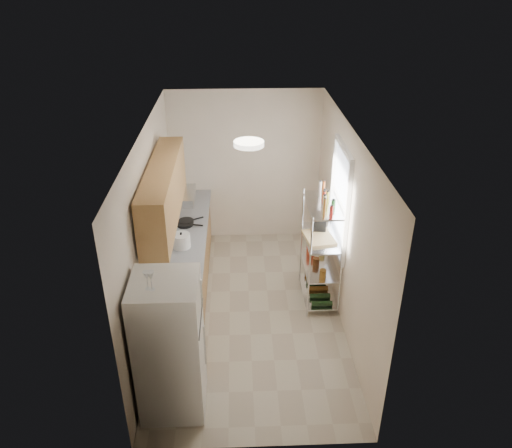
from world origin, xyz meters
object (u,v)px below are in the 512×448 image
at_px(rice_cooker, 182,241).
at_px(frying_pan_large, 185,224).
at_px(refrigerator, 170,347).
at_px(cutting_board, 319,237).
at_px(espresso_machine, 319,220).

xyz_separation_m(rice_cooker, frying_pan_large, (-0.01, 0.63, -0.08)).
distance_m(refrigerator, frying_pan_large, 2.52).
relative_size(cutting_board, espresso_machine, 1.54).
relative_size(refrigerator, espresso_machine, 5.30).
bearing_deg(refrigerator, espresso_machine, 48.42).
relative_size(frying_pan_large, espresso_machine, 0.78).
xyz_separation_m(rice_cooker, espresso_machine, (1.91, 0.22, 0.17)).
bearing_deg(cutting_board, espresso_machine, 81.77).
distance_m(rice_cooker, frying_pan_large, 0.63).
xyz_separation_m(refrigerator, espresso_machine, (1.87, 2.11, 0.35)).
xyz_separation_m(frying_pan_large, cutting_board, (1.88, -0.66, 0.11)).
height_order(refrigerator, frying_pan_large, refrigerator).
xyz_separation_m(rice_cooker, cutting_board, (1.87, -0.04, 0.03)).
distance_m(refrigerator, rice_cooker, 1.90).
distance_m(rice_cooker, espresso_machine, 1.93).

